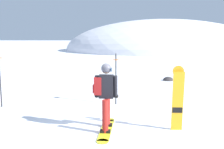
# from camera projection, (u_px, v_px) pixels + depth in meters

# --- Properties ---
(ground_plane) EXTENTS (300.00, 300.00, 0.00)m
(ground_plane) POSITION_uv_depth(u_px,v_px,m) (110.00, 132.00, 6.55)
(ground_plane) COLOR white
(ridge_peak_main) EXTENTS (33.11, 29.80, 10.54)m
(ridge_peak_main) POSITION_uv_depth(u_px,v_px,m) (162.00, 50.00, 45.54)
(ridge_peak_main) COLOR white
(ridge_peak_main) RESTS_ON ground
(snowboarder_main) EXTENTS (0.64, 1.84, 1.71)m
(snowboarder_main) POSITION_uv_depth(u_px,v_px,m) (105.00, 95.00, 6.59)
(snowboarder_main) COLOR yellow
(snowboarder_main) RESTS_ON ground
(spare_snowboard) EXTENTS (0.28, 0.14, 1.66)m
(spare_snowboard) POSITION_uv_depth(u_px,v_px,m) (178.00, 98.00, 6.57)
(spare_snowboard) COLOR orange
(spare_snowboard) RESTS_ON ground
(piste_marker_near) EXTENTS (0.20, 0.20, 1.92)m
(piste_marker_near) POSITION_uv_depth(u_px,v_px,m) (0.00, 75.00, 8.78)
(piste_marker_near) COLOR black
(piste_marker_near) RESTS_ON ground
(piste_marker_far) EXTENTS (0.20, 0.20, 1.83)m
(piste_marker_far) POSITION_uv_depth(u_px,v_px,m) (116.00, 75.00, 9.13)
(piste_marker_far) COLOR black
(piste_marker_far) RESTS_ON ground
(rock_dark) EXTENTS (0.58, 0.49, 0.40)m
(rock_dark) POSITION_uv_depth(u_px,v_px,m) (168.00, 80.00, 14.26)
(rock_dark) COLOR #383333
(rock_dark) RESTS_ON ground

